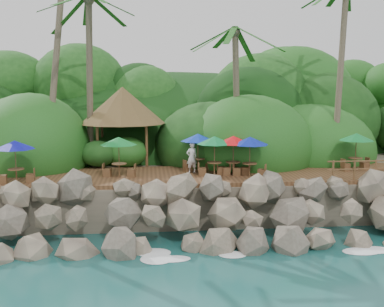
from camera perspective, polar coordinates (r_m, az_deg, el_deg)
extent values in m
plane|color=#19514F|center=(19.24, 1.76, -12.73)|extent=(140.00, 140.00, 0.00)
cube|color=gray|center=(34.38, -1.60, -1.45)|extent=(32.00, 25.20, 2.10)
ellipsoid|color=#143811|center=(41.94, -2.30, -1.11)|extent=(44.80, 28.00, 15.40)
cube|color=brown|center=(24.37, 0.00, -2.79)|extent=(26.00, 5.00, 0.20)
ellipsoid|color=white|center=(19.72, -16.36, -12.44)|extent=(1.20, 0.80, 0.06)
ellipsoid|color=white|center=(19.38, -7.41, -12.54)|extent=(1.20, 0.80, 0.06)
ellipsoid|color=white|center=(19.50, 1.65, -12.33)|extent=(1.20, 0.80, 0.06)
ellipsoid|color=white|center=(20.08, 10.36, -11.85)|extent=(1.20, 0.80, 0.06)
ellipsoid|color=white|center=(21.07, 18.38, -11.17)|extent=(1.20, 0.80, 0.06)
cylinder|color=brown|center=(27.50, -16.64, 10.90)|extent=(1.38, 3.07, 11.74)
cylinder|color=brown|center=(27.22, -12.65, 8.52)|extent=(0.77, 1.51, 9.54)
cylinder|color=brown|center=(27.08, 5.58, 6.93)|extent=(0.89, 1.06, 7.90)
ellipsoid|color=#23601E|center=(27.27, 5.70, 15.25)|extent=(6.00, 6.00, 2.40)
cylinder|color=brown|center=(28.89, 18.03, 9.57)|extent=(1.49, 2.14, 10.74)
cylinder|color=brown|center=(26.76, -11.69, 0.86)|extent=(0.16, 0.16, 2.40)
cylinder|color=brown|center=(26.61, -5.69, 0.95)|extent=(0.16, 0.16, 2.40)
cylinder|color=brown|center=(29.53, -11.12, 1.57)|extent=(0.16, 0.16, 2.40)
cylinder|color=brown|center=(29.39, -5.68, 1.66)|extent=(0.16, 0.16, 2.40)
cone|color=brown|center=(27.85, -8.65, 5.98)|extent=(5.11, 5.11, 2.20)
cylinder|color=brown|center=(26.97, 19.69, -1.26)|extent=(0.07, 0.07, 0.67)
cylinder|color=brown|center=(26.91, 19.72, -0.53)|extent=(0.76, 0.76, 0.05)
cylinder|color=brown|center=(26.87, 19.76, 0.14)|extent=(0.05, 0.05, 2.00)
cone|color=#0B6828|center=(26.76, 19.85, 1.97)|extent=(1.91, 1.91, 0.41)
cube|color=brown|center=(26.59, 18.61, -1.61)|extent=(0.46, 0.46, 0.42)
cube|color=brown|center=(27.39, 20.71, -1.44)|extent=(0.46, 0.46, 0.42)
cylinder|color=brown|center=(24.14, 5.14, -1.88)|extent=(0.07, 0.07, 0.67)
cylinder|color=brown|center=(24.08, 5.16, -1.07)|extent=(0.76, 0.76, 0.05)
cylinder|color=brown|center=(24.03, 5.17, -0.32)|extent=(0.05, 0.05, 2.00)
cone|color=red|center=(23.91, 5.19, 1.72)|extent=(1.91, 1.91, 0.41)
cube|color=brown|center=(24.16, 3.63, -2.16)|extent=(0.44, 0.44, 0.42)
cube|color=brown|center=(24.18, 6.65, -2.19)|extent=(0.44, 0.44, 0.42)
cylinder|color=brown|center=(23.84, -9.06, -2.08)|extent=(0.07, 0.07, 0.67)
cylinder|color=brown|center=(23.78, -9.08, -1.27)|extent=(0.76, 0.76, 0.05)
cylinder|color=brown|center=(23.73, -9.10, -0.51)|extent=(0.05, 0.05, 2.00)
cone|color=#0C7328|center=(23.61, -9.14, 1.56)|extent=(1.91, 1.91, 0.41)
cube|color=brown|center=(24.02, -10.53, -2.35)|extent=(0.44, 0.44, 0.42)
cube|color=brown|center=(23.72, -7.56, -2.42)|extent=(0.44, 0.44, 0.42)
cylinder|color=brown|center=(25.12, 0.74, -1.44)|extent=(0.07, 0.07, 0.67)
cylinder|color=brown|center=(25.06, 0.74, -0.67)|extent=(0.76, 0.76, 0.05)
cylinder|color=brown|center=(25.01, 0.74, 0.05)|extent=(0.05, 0.05, 2.00)
cone|color=#0D2FAB|center=(24.90, 0.74, 2.02)|extent=(1.91, 1.91, 0.41)
cube|color=brown|center=(24.83, -0.54, -1.86)|extent=(0.50, 0.50, 0.42)
cube|color=brown|center=(25.46, 1.98, -1.61)|extent=(0.50, 0.50, 0.42)
cylinder|color=brown|center=(26.85, 10.97, -0.96)|extent=(0.07, 0.07, 0.67)
cylinder|color=brown|center=(26.80, 10.99, -0.23)|extent=(0.76, 0.76, 0.05)
cylinder|color=brown|center=(26.75, 11.01, 0.45)|extent=(0.05, 0.05, 2.00)
cone|color=white|center=(26.65, 11.06, 2.28)|extent=(1.91, 1.91, 0.41)
cube|color=brown|center=(26.78, 9.62, -1.22)|extent=(0.43, 0.43, 0.42)
cube|color=brown|center=(26.98, 12.30, -1.23)|extent=(0.43, 0.43, 0.42)
cylinder|color=brown|center=(23.60, -21.06, -2.65)|extent=(0.07, 0.07, 0.67)
cylinder|color=brown|center=(23.54, -21.10, -1.83)|extent=(0.76, 0.76, 0.05)
cylinder|color=brown|center=(23.49, -21.15, -1.06)|extent=(0.05, 0.05, 2.00)
cone|color=#0B0C9B|center=(23.37, -21.26, 1.02)|extent=(1.91, 1.91, 0.41)
cube|color=brown|center=(23.71, -22.57, -3.00)|extent=(0.43, 0.43, 0.42)
cube|color=brown|center=(23.55, -19.51, -2.91)|extent=(0.43, 0.43, 0.42)
cylinder|color=brown|center=(26.90, -22.24, -1.41)|extent=(0.07, 0.07, 0.67)
cylinder|color=brown|center=(26.85, -22.28, -0.69)|extent=(0.76, 0.76, 0.05)
cylinder|color=brown|center=(26.81, -22.32, -0.02)|extent=(0.05, 0.05, 2.00)
cone|color=yellow|center=(26.70, -22.42, 1.82)|extent=(1.91, 1.91, 0.41)
cube|color=brown|center=(26.60, -21.06, -1.74)|extent=(0.47, 0.47, 0.42)
cylinder|color=brown|center=(23.95, 2.81, -1.94)|extent=(0.07, 0.07, 0.67)
cylinder|color=brown|center=(23.89, 2.81, -1.13)|extent=(0.76, 0.76, 0.05)
cylinder|color=brown|center=(23.84, 2.82, -0.37)|extent=(0.05, 0.05, 2.00)
cone|color=#0C7335|center=(23.72, 2.84, 1.69)|extent=(1.91, 1.91, 0.41)
cube|color=brown|center=(23.91, 1.29, -2.26)|extent=(0.40, 0.40, 0.42)
cube|color=brown|center=(24.04, 4.32, -2.22)|extent=(0.40, 0.40, 0.42)
cylinder|color=brown|center=(23.82, 7.19, -2.05)|extent=(0.07, 0.07, 0.67)
cylinder|color=brown|center=(23.76, 7.20, -1.23)|extent=(0.76, 0.76, 0.05)
cylinder|color=brown|center=(23.71, 7.22, -0.48)|extent=(0.05, 0.05, 2.00)
cone|color=#0B1D98|center=(23.59, 7.26, 1.59)|extent=(1.91, 1.91, 0.41)
cube|color=brown|center=(23.97, 5.69, -2.27)|extent=(0.50, 0.50, 0.42)
cube|color=brown|center=(23.73, 8.69, -2.43)|extent=(0.50, 0.50, 0.42)
cylinder|color=brown|center=(23.66, 17.20, -2.04)|extent=(0.10, 0.10, 1.00)
cylinder|color=brown|center=(24.10, 19.62, -1.96)|extent=(0.10, 0.10, 1.00)
cylinder|color=brown|center=(24.59, 21.94, -1.89)|extent=(0.10, 0.10, 1.00)
imported|color=white|center=(24.51, -0.04, -0.51)|extent=(0.71, 0.58, 1.67)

